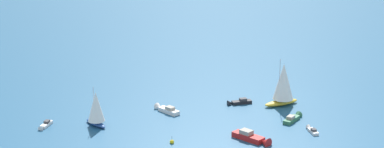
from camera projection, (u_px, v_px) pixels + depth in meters
The scene contains 9 objects.
motorboat_near_centre at pixel (253, 138), 191.72m from camera, with size 11.08×4.07×3.14m.
sailboat_far_port at pixel (96, 108), 200.91m from camera, with size 8.25×4.54×10.63m.
motorboat_far_stbd at pixel (312, 130), 198.00m from camera, with size 5.62×3.81×1.62m.
sailboat_inshore at pixel (283, 84), 216.25m from camera, with size 7.17×11.17×13.89m.
motorboat_offshore at pixel (293, 118), 205.97m from camera, with size 4.09×8.15×2.29m.
motorboat_trailing at pixel (45, 125), 201.38m from camera, with size 4.63×5.82×1.74m.
motorboat_mid_cluster at pixel (238, 102), 218.62m from camera, with size 4.57×7.26×2.07m.
motorboat_outer_ring_a at pixel (166, 109), 212.48m from camera, with size 8.62×2.64×2.47m.
marker_buoy at pixel (172, 142), 190.50m from camera, with size 1.10×1.10×2.10m.
Camera 1 is at (128.12, -109.75, 73.25)m, focal length 71.04 mm.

